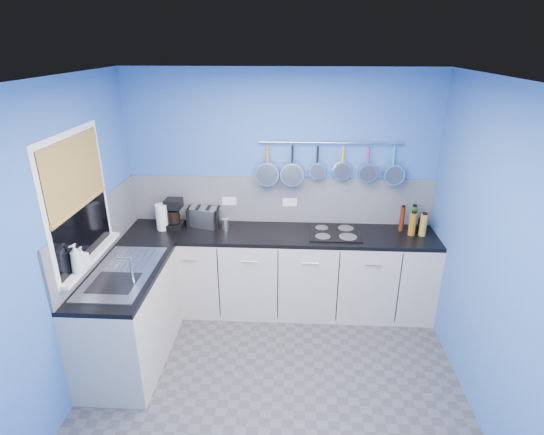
# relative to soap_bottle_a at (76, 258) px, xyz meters

# --- Properties ---
(floor) EXTENTS (3.20, 3.00, 0.02)m
(floor) POSITION_rel_soap_bottle_a_xyz_m (1.53, -0.04, -1.18)
(floor) COLOR #47474C
(floor) RESTS_ON ground
(ceiling) EXTENTS (3.20, 3.00, 0.02)m
(ceiling) POSITION_rel_soap_bottle_a_xyz_m (1.53, -0.04, 1.34)
(ceiling) COLOR white
(ceiling) RESTS_ON ground
(wall_back) EXTENTS (3.20, 0.02, 2.50)m
(wall_back) POSITION_rel_soap_bottle_a_xyz_m (1.53, 1.47, 0.08)
(wall_back) COLOR #3764B5
(wall_back) RESTS_ON ground
(wall_front) EXTENTS (3.20, 0.02, 2.50)m
(wall_front) POSITION_rel_soap_bottle_a_xyz_m (1.53, -1.55, 0.08)
(wall_front) COLOR #3764B5
(wall_front) RESTS_ON ground
(wall_left) EXTENTS (0.02, 3.00, 2.50)m
(wall_left) POSITION_rel_soap_bottle_a_xyz_m (-0.08, -0.04, 0.08)
(wall_left) COLOR #3764B5
(wall_left) RESTS_ON ground
(wall_right) EXTENTS (0.02, 3.00, 2.50)m
(wall_right) POSITION_rel_soap_bottle_a_xyz_m (3.14, -0.04, 0.08)
(wall_right) COLOR #3764B5
(wall_right) RESTS_ON ground
(backsplash_back) EXTENTS (3.20, 0.02, 0.50)m
(backsplash_back) POSITION_rel_soap_bottle_a_xyz_m (1.53, 1.45, -0.02)
(backsplash_back) COLOR #9D9EA2
(backsplash_back) RESTS_ON wall_back
(backsplash_left) EXTENTS (0.02, 1.80, 0.50)m
(backsplash_left) POSITION_rel_soap_bottle_a_xyz_m (-0.06, 0.56, -0.02)
(backsplash_left) COLOR #9D9EA2
(backsplash_left) RESTS_ON wall_left
(cabinet_run_back) EXTENTS (3.20, 0.60, 0.86)m
(cabinet_run_back) POSITION_rel_soap_bottle_a_xyz_m (1.53, 1.16, -0.74)
(cabinet_run_back) COLOR #B9B0A1
(cabinet_run_back) RESTS_ON ground
(worktop_back) EXTENTS (3.20, 0.60, 0.04)m
(worktop_back) POSITION_rel_soap_bottle_a_xyz_m (1.53, 1.16, -0.29)
(worktop_back) COLOR black
(worktop_back) RESTS_ON cabinet_run_back
(cabinet_run_left) EXTENTS (0.60, 1.20, 0.86)m
(cabinet_run_left) POSITION_rel_soap_bottle_a_xyz_m (0.23, 0.26, -0.74)
(cabinet_run_left) COLOR #B9B0A1
(cabinet_run_left) RESTS_ON ground
(worktop_left) EXTENTS (0.60, 1.20, 0.04)m
(worktop_left) POSITION_rel_soap_bottle_a_xyz_m (0.23, 0.26, -0.29)
(worktop_left) COLOR black
(worktop_left) RESTS_ON cabinet_run_left
(window_frame) EXTENTS (0.01, 1.00, 1.10)m
(window_frame) POSITION_rel_soap_bottle_a_xyz_m (-0.05, 0.26, 0.38)
(window_frame) COLOR white
(window_frame) RESTS_ON wall_left
(window_glass) EXTENTS (0.01, 0.90, 1.00)m
(window_glass) POSITION_rel_soap_bottle_a_xyz_m (-0.04, 0.26, 0.38)
(window_glass) COLOR black
(window_glass) RESTS_ON wall_left
(bamboo_blind) EXTENTS (0.01, 0.90, 0.55)m
(bamboo_blind) POSITION_rel_soap_bottle_a_xyz_m (-0.03, 0.26, 0.61)
(bamboo_blind) COLOR olive
(bamboo_blind) RESTS_ON wall_left
(window_sill) EXTENTS (0.10, 0.98, 0.03)m
(window_sill) POSITION_rel_soap_bottle_a_xyz_m (-0.02, 0.26, -0.13)
(window_sill) COLOR white
(window_sill) RESTS_ON wall_left
(sink_unit) EXTENTS (0.50, 0.95, 0.01)m
(sink_unit) POSITION_rel_soap_bottle_a_xyz_m (0.23, 0.26, -0.27)
(sink_unit) COLOR silver
(sink_unit) RESTS_ON worktop_left
(mixer_tap) EXTENTS (0.12, 0.08, 0.26)m
(mixer_tap) POSITION_rel_soap_bottle_a_xyz_m (0.39, 0.08, -0.14)
(mixer_tap) COLOR silver
(mixer_tap) RESTS_ON worktop_left
(socket_left) EXTENTS (0.15, 0.01, 0.09)m
(socket_left) POSITION_rel_soap_bottle_a_xyz_m (0.98, 1.44, -0.04)
(socket_left) COLOR white
(socket_left) RESTS_ON backsplash_back
(socket_right) EXTENTS (0.15, 0.01, 0.09)m
(socket_right) POSITION_rel_soap_bottle_a_xyz_m (1.63, 1.44, -0.04)
(socket_right) COLOR white
(socket_right) RESTS_ON backsplash_back
(pot_rail) EXTENTS (1.45, 0.02, 0.02)m
(pot_rail) POSITION_rel_soap_bottle_a_xyz_m (2.03, 1.41, 0.61)
(pot_rail) COLOR silver
(pot_rail) RESTS_ON wall_back
(soap_bottle_a) EXTENTS (0.12, 0.12, 0.24)m
(soap_bottle_a) POSITION_rel_soap_bottle_a_xyz_m (0.00, 0.00, 0.00)
(soap_bottle_a) COLOR white
(soap_bottle_a) RESTS_ON window_sill
(soap_bottle_b) EXTENTS (0.09, 0.09, 0.17)m
(soap_bottle_b) POSITION_rel_soap_bottle_a_xyz_m (0.00, 0.08, -0.03)
(soap_bottle_b) COLOR white
(soap_bottle_b) RESTS_ON window_sill
(paper_towel) EXTENTS (0.12, 0.12, 0.27)m
(paper_towel) POSITION_rel_soap_bottle_a_xyz_m (0.31, 1.18, -0.13)
(paper_towel) COLOR white
(paper_towel) RESTS_ON worktop_back
(coffee_maker) EXTENTS (0.19, 0.20, 0.31)m
(coffee_maker) POSITION_rel_soap_bottle_a_xyz_m (0.43, 1.23, -0.11)
(coffee_maker) COLOR black
(coffee_maker) RESTS_ON worktop_back
(toaster) EXTENTS (0.35, 0.26, 0.20)m
(toaster) POSITION_rel_soap_bottle_a_xyz_m (0.72, 1.30, -0.17)
(toaster) COLOR silver
(toaster) RESTS_ON worktop_back
(canister) EXTENTS (0.10, 0.10, 0.12)m
(canister) POSITION_rel_soap_bottle_a_xyz_m (0.97, 1.21, -0.21)
(canister) COLOR silver
(canister) RESTS_ON worktop_back
(hob) EXTENTS (0.52, 0.46, 0.01)m
(hob) POSITION_rel_soap_bottle_a_xyz_m (2.10, 1.17, -0.26)
(hob) COLOR black
(hob) RESTS_ON worktop_back
(pan_0) EXTENTS (0.25, 0.11, 0.44)m
(pan_0) POSITION_rel_soap_bottle_a_xyz_m (1.40, 1.40, 0.39)
(pan_0) COLOR silver
(pan_0) RESTS_ON pot_rail
(pan_1) EXTENTS (0.24, 0.12, 0.43)m
(pan_1) POSITION_rel_soap_bottle_a_xyz_m (1.65, 1.40, 0.39)
(pan_1) COLOR silver
(pan_1) RESTS_ON pot_rail
(pan_2) EXTENTS (0.17, 0.10, 0.36)m
(pan_2) POSITION_rel_soap_bottle_a_xyz_m (1.90, 1.40, 0.43)
(pan_2) COLOR silver
(pan_2) RESTS_ON pot_rail
(pan_3) EXTENTS (0.18, 0.07, 0.37)m
(pan_3) POSITION_rel_soap_bottle_a_xyz_m (2.16, 1.40, 0.42)
(pan_3) COLOR silver
(pan_3) RESTS_ON pot_rail
(pan_4) EXTENTS (0.19, 0.10, 0.38)m
(pan_4) POSITION_rel_soap_bottle_a_xyz_m (2.41, 1.40, 0.42)
(pan_4) COLOR silver
(pan_4) RESTS_ON pot_rail
(pan_5) EXTENTS (0.21, 0.13, 0.40)m
(pan_5) POSITION_rel_soap_bottle_a_xyz_m (2.67, 1.40, 0.41)
(pan_5) COLOR silver
(pan_5) RESTS_ON pot_rail
(condiment_0) EXTENTS (0.07, 0.07, 0.14)m
(condiment_0) POSITION_rel_soap_bottle_a_xyz_m (2.99, 1.29, -0.20)
(condiment_0) COLOR black
(condiment_0) RESTS_ON worktop_back
(condiment_1) EXTENTS (0.06, 0.06, 0.26)m
(condiment_1) POSITION_rel_soap_bottle_a_xyz_m (2.91, 1.30, -0.14)
(condiment_1) COLOR #265919
(condiment_1) RESTS_ON worktop_back
(condiment_2) EXTENTS (0.05, 0.05, 0.26)m
(condiment_2) POSITION_rel_soap_bottle_a_xyz_m (2.79, 1.28, -0.14)
(condiment_2) COLOR #4C190C
(condiment_2) RESTS_ON worktop_back
(condiment_3) EXTENTS (0.07, 0.07, 0.23)m
(condiment_3) POSITION_rel_soap_bottle_a_xyz_m (2.98, 1.17, -0.16)
(condiment_3) COLOR olive
(condiment_3) RESTS_ON worktop_back
(condiment_4) EXTENTS (0.07, 0.07, 0.24)m
(condiment_4) POSITION_rel_soap_bottle_a_xyz_m (2.87, 1.18, -0.15)
(condiment_4) COLOR #8C5914
(condiment_4) RESTS_ON worktop_back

